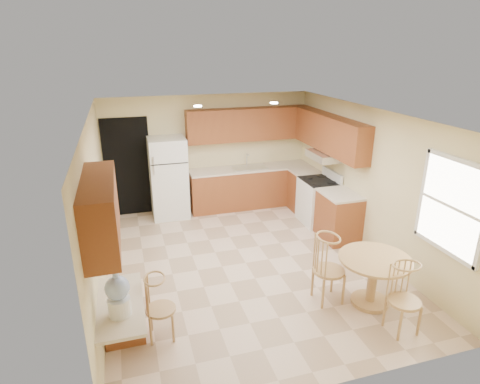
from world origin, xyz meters
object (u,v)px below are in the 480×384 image
object	(u,v)px
chair_desk	(161,305)
water_crock	(118,295)
chair_table_a	(333,266)
dining_table	(373,274)
chair_table_b	(410,297)
refrigerator	(169,178)
stove	(318,201)

from	to	relation	value
chair_desk	water_crock	size ratio (longest dim) A/B	1.59
chair_table_a	chair_desk	bearing A→B (deg)	-88.46
dining_table	chair_table_a	size ratio (longest dim) A/B	0.97
chair_table_a	chair_table_b	bearing A→B (deg)	33.62
refrigerator	chair_table_b	distance (m)	5.25
refrigerator	chair_table_a	distance (m)	4.22
refrigerator	chair_table_b	bearing A→B (deg)	-63.38
dining_table	chair_table_b	size ratio (longest dim) A/B	1.06
chair_table_b	dining_table	bearing A→B (deg)	-89.37
dining_table	chair_table_a	bearing A→B (deg)	164.44
chair_desk	water_crock	distance (m)	0.77
stove	chair_table_a	world-z (taller)	stove
chair_desk	stove	bearing A→B (deg)	133.26
chair_table_a	chair_desk	world-z (taller)	chair_table_a
stove	water_crock	bearing A→B (deg)	-141.82
refrigerator	chair_table_b	world-z (taller)	refrigerator
chair_table_a	chair_table_b	xyz separation A→B (m)	(0.59, -0.86, -0.05)
chair_table_b	water_crock	world-z (taller)	water_crock
refrigerator	chair_table_a	bearing A→B (deg)	-65.25
chair_desk	water_crock	bearing A→B (deg)	-43.45
chair_desk	water_crock	world-z (taller)	water_crock
stove	water_crock	distance (m)	5.02
refrigerator	stove	world-z (taller)	refrigerator
chair_table_b	chair_desk	size ratio (longest dim) A/B	1.10
chair_desk	chair_table_a	bearing A→B (deg)	97.58
stove	chair_table_a	bearing A→B (deg)	-113.07
dining_table	chair_desk	size ratio (longest dim) A/B	1.16
refrigerator	chair_table_a	size ratio (longest dim) A/B	1.68
water_crock	chair_table_b	bearing A→B (deg)	-6.42
dining_table	chair_table_b	xyz separation A→B (m)	(0.04, -0.71, 0.09)
chair_desk	chair_table_b	bearing A→B (deg)	80.75
chair_table_a	chair_desk	xyz separation A→B (m)	(-2.36, -0.09, -0.10)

